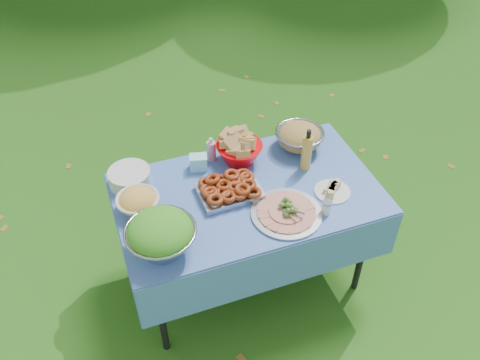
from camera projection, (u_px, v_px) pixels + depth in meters
name	position (u px, v px, depth m)	size (l,w,h in m)	color
ground	(247.00, 275.00, 3.34)	(80.00, 80.00, 0.00)	#15370A
picnic_table	(247.00, 237.00, 3.09)	(1.46, 0.86, 0.76)	#84B2FF
salad_bowl	(161.00, 235.00, 2.45)	(0.35, 0.35, 0.23)	#9A9DA3
pasta_bowl_white	(138.00, 201.00, 2.69)	(0.22, 0.22, 0.13)	silver
plate_stack	(130.00, 177.00, 2.86)	(0.24, 0.24, 0.09)	silver
wipes_box	(198.00, 162.00, 2.95)	(0.10, 0.07, 0.09)	#91EFF7
sanitizer_bottle	(211.00, 149.00, 2.99)	(0.05, 0.05, 0.16)	pink
bread_bowl	(239.00, 149.00, 2.97)	(0.28, 0.28, 0.18)	#EE040A
pasta_bowl_steel	(300.00, 137.00, 3.08)	(0.29, 0.29, 0.16)	#9A9DA3
fried_tray	(229.00, 189.00, 2.79)	(0.34, 0.24, 0.08)	#B2B3B7
charcuterie_platter	(287.00, 208.00, 2.68)	(0.38, 0.38, 0.09)	#B0B4B8
oil_bottle	(307.00, 150.00, 2.90)	(0.06, 0.06, 0.27)	gold
cheese_plate	(333.00, 189.00, 2.81)	(0.20, 0.20, 0.05)	silver
shaker	(327.00, 207.00, 2.69)	(0.05, 0.05, 0.08)	white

